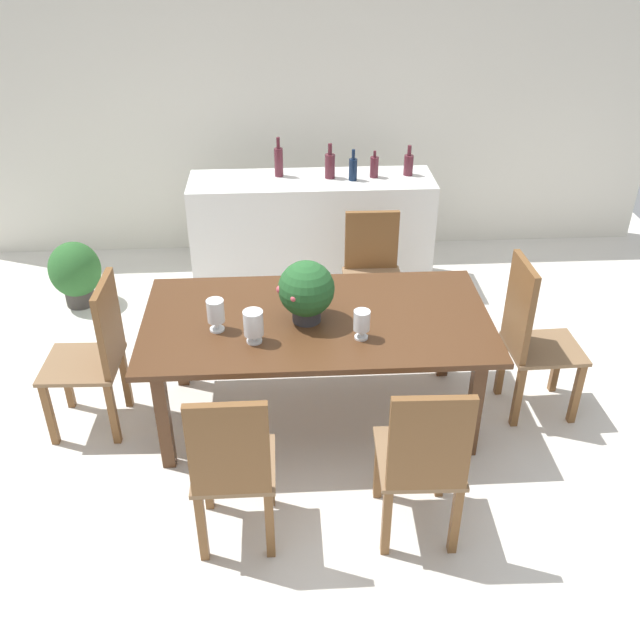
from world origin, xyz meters
name	(u,v)px	position (x,y,z in m)	size (l,w,h in m)	color
ground_plane	(317,414)	(0.00, 0.00, 0.00)	(7.04, 7.04, 0.00)	silver
back_wall	(300,107)	(0.00, 2.60, 1.30)	(6.40, 0.10, 2.60)	silver
dining_table	(317,329)	(0.00, -0.01, 0.67)	(2.08, 1.09, 0.75)	#4C2D19
chair_near_right	(423,459)	(0.47, -1.05, 0.56)	(0.44, 0.48, 1.02)	brown
chair_near_left	(232,466)	(-0.47, -1.04, 0.55)	(0.41, 0.42, 1.01)	brown
chair_foot_end	(530,334)	(1.33, -0.01, 0.58)	(0.47, 0.42, 1.08)	brown
chair_far_right	(372,269)	(0.47, 1.02, 0.52)	(0.44, 0.45, 0.93)	brown
chair_head_end	(97,351)	(-1.33, -0.01, 0.56)	(0.47, 0.45, 1.02)	brown
flower_centerpiece	(306,290)	(-0.06, -0.03, 0.95)	(0.34, 0.33, 0.38)	#333338
crystal_vase_left	(253,324)	(-0.37, -0.25, 0.86)	(0.11, 0.11, 0.20)	silver
crystal_vase_center_near	(216,312)	(-0.59, -0.11, 0.87)	(0.10, 0.10, 0.20)	silver
crystal_vase_right	(362,322)	(0.24, -0.25, 0.85)	(0.10, 0.10, 0.18)	silver
wine_glass	(295,275)	(-0.12, 0.33, 0.85)	(0.07, 0.07, 0.15)	silver
kitchen_counter	(312,233)	(0.06, 1.77, 0.47)	(1.97, 0.54, 0.95)	silver
wine_bottle_green	(330,165)	(0.20, 1.80, 1.05)	(0.08, 0.08, 0.28)	#511E28
wine_bottle_tall	(374,167)	(0.56, 1.79, 1.03)	(0.07, 0.07, 0.22)	#511E28
wine_bottle_dark	(353,169)	(0.38, 1.73, 1.04)	(0.07, 0.07, 0.25)	#0F1E38
wine_bottle_clear	(409,164)	(0.84, 1.83, 1.04)	(0.08, 0.08, 0.24)	#511E28
wine_bottle_amber	(279,161)	(-0.20, 1.86, 1.07)	(0.07, 0.07, 0.32)	#511E28
potted_plant_floor	(75,272)	(-1.87, 1.54, 0.29)	(0.41, 0.41, 0.54)	#423D38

